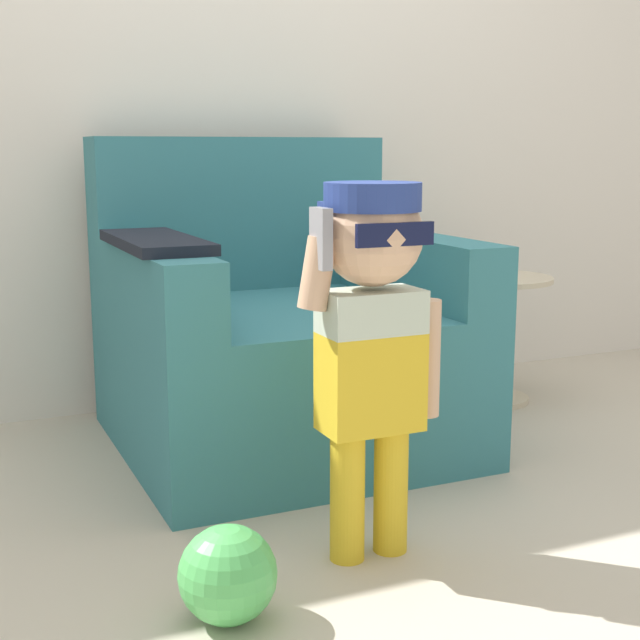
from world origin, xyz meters
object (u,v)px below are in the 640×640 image
at_px(side_table, 496,326).
at_px(toy_ball, 228,575).
at_px(armchair, 276,337).
at_px(person_child, 372,312).

relative_size(side_table, toy_ball, 2.37).
bearing_deg(armchair, side_table, 4.92).
bearing_deg(toy_ball, side_table, 38.12).
bearing_deg(armchair, toy_ball, -116.28).
bearing_deg(side_table, toy_ball, -141.88).
distance_m(person_child, toy_ball, 0.64).
bearing_deg(person_child, side_table, 43.28).
relative_size(person_child, toy_ball, 4.32).
xyz_separation_m(person_child, side_table, (1.02, 0.96, -0.29)).
xyz_separation_m(person_child, toy_ball, (-0.40, -0.15, -0.48)).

